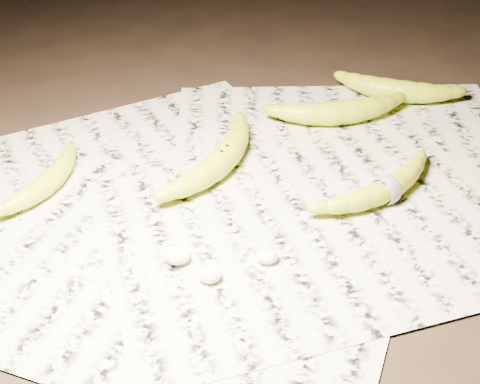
{
  "coord_description": "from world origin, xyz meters",
  "views": [
    {
      "loc": [
        -0.05,
        -0.72,
        0.57
      ],
      "look_at": [
        0.03,
        -0.0,
        0.05
      ],
      "focal_mm": 50.0,
      "sensor_mm": 36.0,
      "label": 1
    }
  ],
  "objects": [
    {
      "name": "banana_center",
      "position": [
        0.01,
        0.12,
        0.03
      ],
      "size": [
        0.18,
        0.22,
        0.04
      ],
      "primitive_type": null,
      "rotation": [
        0.0,
        0.0,
        1.0
      ],
      "color": "#BAC418",
      "rests_on": "newspaper_patch"
    },
    {
      "name": "measuring_tape",
      "position": [
        0.24,
        0.02,
        0.03
      ],
      "size": [
        0.03,
        0.04,
        0.04
      ],
      "primitive_type": "torus",
      "rotation": [
        0.0,
        1.57,
        0.55
      ],
      "color": "white",
      "rests_on": "newspaper_patch"
    },
    {
      "name": "flesh_chunk_c",
      "position": [
        0.05,
        -0.09,
        0.02
      ],
      "size": [
        0.03,
        0.02,
        0.02
      ],
      "primitive_type": "ellipsoid",
      "color": "#FCF1C3",
      "rests_on": "newspaper_patch"
    },
    {
      "name": "banana_upper_a",
      "position": [
        0.22,
        0.24,
        0.03
      ],
      "size": [
        0.22,
        0.08,
        0.04
      ],
      "primitive_type": null,
      "rotation": [
        0.0,
        0.0,
        0.09
      ],
      "color": "#BAC418",
      "rests_on": "newspaper_patch"
    },
    {
      "name": "banana_upper_b",
      "position": [
        0.34,
        0.3,
        0.03
      ],
      "size": [
        0.2,
        0.14,
        0.04
      ],
      "primitive_type": null,
      "rotation": [
        0.0,
        0.0,
        -0.41
      ],
      "color": "#BAC418",
      "rests_on": "newspaper_patch"
    },
    {
      "name": "banana_taped",
      "position": [
        0.24,
        0.02,
        0.03
      ],
      "size": [
        0.2,
        0.15,
        0.03
      ],
      "primitive_type": null,
      "rotation": [
        0.0,
        0.0,
        0.55
      ],
      "color": "#BAC418",
      "rests_on": "newspaper_patch"
    },
    {
      "name": "flesh_chunk_a",
      "position": [
        -0.06,
        -0.08,
        0.02
      ],
      "size": [
        0.03,
        0.03,
        0.02
      ],
      "primitive_type": "ellipsoid",
      "color": "#FCF1C3",
      "rests_on": "newspaper_patch"
    },
    {
      "name": "newspaper_patch",
      "position": [
        0.01,
        0.04,
        0.0
      ],
      "size": [
        0.9,
        0.7,
        0.01
      ],
      "primitive_type": "cube",
      "color": "#BCB8A1",
      "rests_on": "ground"
    },
    {
      "name": "flesh_chunk_b",
      "position": [
        -0.02,
        -0.12,
        0.02
      ],
      "size": [
        0.03,
        0.02,
        0.02
      ],
      "primitive_type": "ellipsoid",
      "color": "#FCF1C3",
      "rests_on": "newspaper_patch"
    },
    {
      "name": "banana_left_b",
      "position": [
        -0.24,
        0.09,
        0.02
      ],
      "size": [
        0.13,
        0.17,
        0.03
      ],
      "primitive_type": null,
      "rotation": [
        0.0,
        0.0,
        1.06
      ],
      "color": "#BAC418",
      "rests_on": "newspaper_patch"
    },
    {
      "name": "ground",
      "position": [
        0.0,
        0.0,
        0.0
      ],
      "size": [
        3.0,
        3.0,
        0.0
      ],
      "primitive_type": "plane",
      "color": "black",
      "rests_on": "ground"
    }
  ]
}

